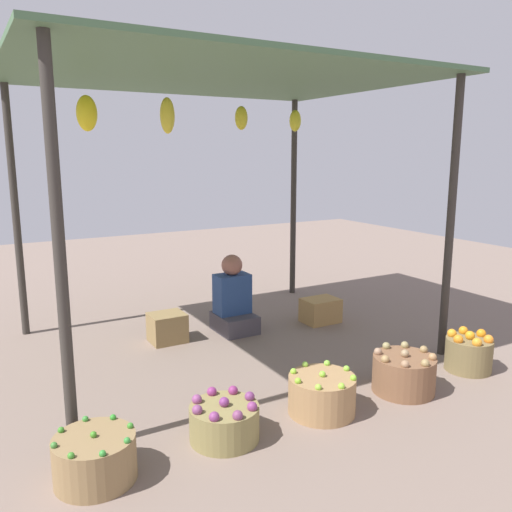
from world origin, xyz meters
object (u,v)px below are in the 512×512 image
object	(u,v)px
vendor_person	(233,302)
basket_limes	(322,394)
wooden_crate_near_vendor	(167,328)
wooden_crate_stacked_rear	(320,310)
basket_green_chilies	(95,458)
basket_oranges	(469,353)
basket_potatoes	(404,373)
basket_purple_onions	(224,421)

from	to	relation	value
vendor_person	basket_limes	distance (m)	1.85
wooden_crate_near_vendor	wooden_crate_stacked_rear	world-z (taller)	wooden_crate_near_vendor
basket_green_chilies	basket_oranges	distance (m)	3.03
basket_potatoes	basket_oranges	bearing A→B (deg)	1.83
basket_limes	wooden_crate_stacked_rear	size ratio (longest dim) A/B	1.24
wooden_crate_stacked_rear	basket_green_chilies	bearing A→B (deg)	-149.38
vendor_person	wooden_crate_near_vendor	size ratio (longest dim) A/B	2.39
basket_limes	wooden_crate_stacked_rear	distance (m)	1.99
basket_green_chilies	basket_oranges	size ratio (longest dim) A/B	1.20
vendor_person	wooden_crate_stacked_rear	distance (m)	0.97
vendor_person	basket_potatoes	size ratio (longest dim) A/B	1.67
vendor_person	basket_purple_onions	bearing A→B (deg)	-118.77
basket_purple_onions	wooden_crate_stacked_rear	bearing A→B (deg)	39.59
basket_purple_onions	wooden_crate_stacked_rear	distance (m)	2.49
basket_green_chilies	basket_limes	size ratio (longest dim) A/B	0.97
basket_potatoes	basket_oranges	world-z (taller)	basket_oranges
basket_purple_onions	basket_potatoes	size ratio (longest dim) A/B	0.94
basket_green_chilies	basket_potatoes	size ratio (longest dim) A/B	0.96
basket_green_chilies	basket_purple_onions	bearing A→B (deg)	1.66
basket_limes	wooden_crate_stacked_rear	xyz separation A→B (m)	(1.18, 1.61, -0.01)
basket_potatoes	wooden_crate_near_vendor	size ratio (longest dim) A/B	1.43
basket_purple_onions	basket_limes	world-z (taller)	basket_limes
basket_green_chilies	basket_oranges	world-z (taller)	basket_oranges
vendor_person	wooden_crate_near_vendor	world-z (taller)	vendor_person
basket_potatoes	wooden_crate_near_vendor	distance (m)	2.23
wooden_crate_near_vendor	vendor_person	bearing A→B (deg)	-2.36
basket_potatoes	basket_limes	bearing A→B (deg)	177.23
basket_oranges	basket_purple_onions	bearing A→B (deg)	179.09
basket_purple_onions	basket_limes	distance (m)	0.74
basket_limes	basket_purple_onions	bearing A→B (deg)	178.14
basket_green_chilies	vendor_person	bearing A→B (deg)	45.57
wooden_crate_stacked_rear	basket_oranges	bearing A→B (deg)	-79.15
basket_limes	basket_oranges	bearing A→B (deg)	-0.43
vendor_person	basket_potatoes	xyz separation A→B (m)	(0.48, -1.86, -0.16)
basket_oranges	wooden_crate_near_vendor	world-z (taller)	basket_oranges
basket_potatoes	wooden_crate_near_vendor	world-z (taller)	basket_potatoes
vendor_person	basket_limes	world-z (taller)	vendor_person
vendor_person	basket_purple_onions	xyz separation A→B (m)	(-0.99, -1.80, -0.18)
basket_purple_onions	basket_potatoes	distance (m)	1.48
vendor_person	basket_oranges	bearing A→B (deg)	-56.00
basket_green_chilies	basket_potatoes	bearing A→B (deg)	-0.91
vendor_person	wooden_crate_near_vendor	xyz separation A→B (m)	(-0.69, 0.03, -0.16)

